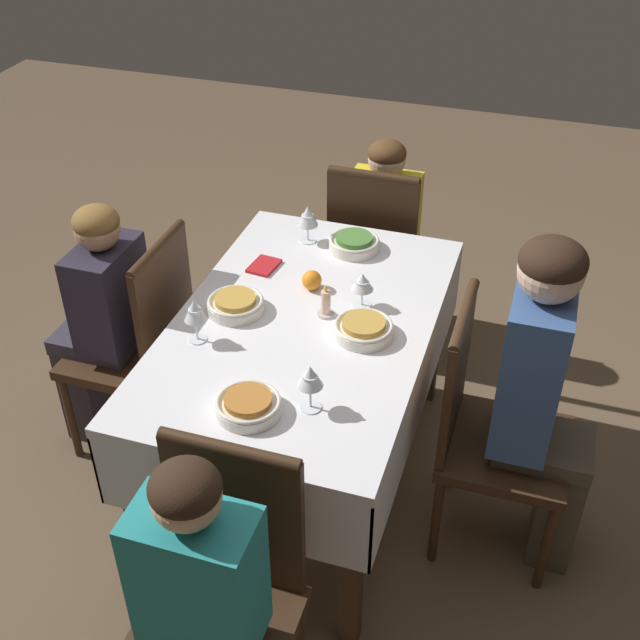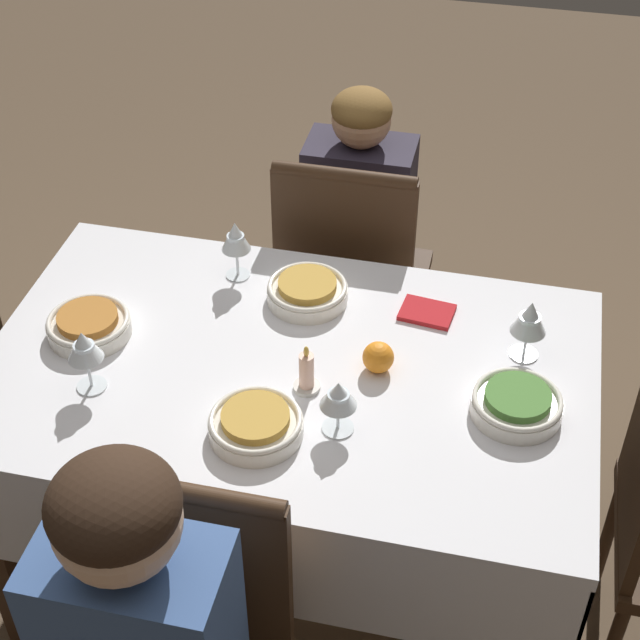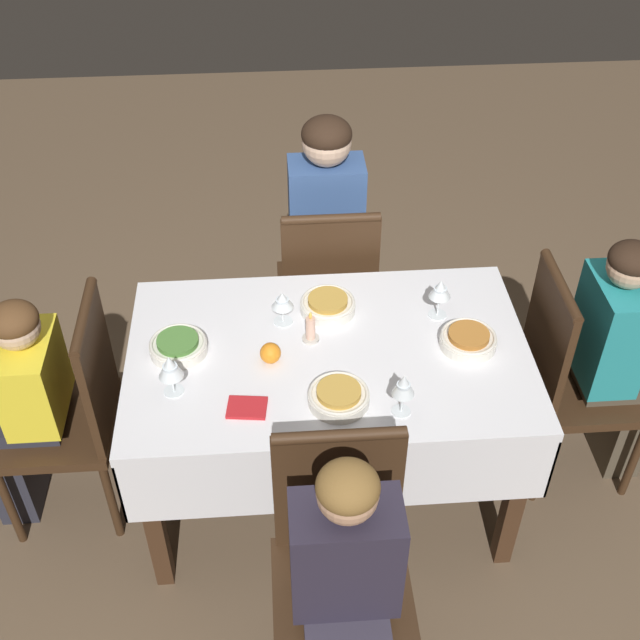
% 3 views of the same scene
% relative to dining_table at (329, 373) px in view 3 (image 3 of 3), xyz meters
% --- Properties ---
extents(ground_plane, '(8.00, 8.00, 0.00)m').
position_rel_dining_table_xyz_m(ground_plane, '(0.00, 0.00, -0.64)').
color(ground_plane, brown).
extents(dining_table, '(1.36, 0.85, 0.75)m').
position_rel_dining_table_xyz_m(dining_table, '(0.00, 0.00, 0.00)').
color(dining_table, silver).
rests_on(dining_table, ground_plane).
extents(chair_south, '(0.41, 0.42, 0.94)m').
position_rel_dining_table_xyz_m(chair_south, '(-0.05, -0.65, -0.13)').
color(chair_south, '#382314').
rests_on(chair_south, ground_plane).
extents(chair_west, '(0.42, 0.41, 0.94)m').
position_rel_dining_table_xyz_m(chair_west, '(-0.90, -0.08, -0.13)').
color(chair_west, '#382314').
rests_on(chair_west, ground_plane).
extents(chair_east, '(0.42, 0.41, 0.94)m').
position_rel_dining_table_xyz_m(chair_east, '(0.90, -0.03, -0.13)').
color(chair_east, '#382314').
rests_on(chair_east, ground_plane).
extents(chair_north, '(0.41, 0.42, 0.94)m').
position_rel_dining_table_xyz_m(chair_north, '(0.02, 0.65, -0.13)').
color(chair_north, '#382314').
rests_on(chair_north, ground_plane).
extents(person_adult_denim, '(0.30, 0.34, 1.22)m').
position_rel_dining_table_xyz_m(person_adult_denim, '(-0.05, -0.80, 0.05)').
color(person_adult_denim, '#4C4233').
rests_on(person_adult_denim, ground_plane).
extents(person_child_teal, '(0.33, 0.30, 1.08)m').
position_rel_dining_table_xyz_m(person_child_teal, '(-1.07, -0.08, -0.05)').
color(person_child_teal, '#4C4233').
rests_on(person_child_teal, ground_plane).
extents(person_child_yellow, '(0.33, 0.30, 0.98)m').
position_rel_dining_table_xyz_m(person_child_yellow, '(1.08, -0.03, -0.10)').
color(person_child_yellow, '#282833').
rests_on(person_child_yellow, ground_plane).
extents(person_child_dark, '(0.30, 0.33, 1.05)m').
position_rel_dining_table_xyz_m(person_child_dark, '(0.02, 0.81, -0.07)').
color(person_child_dark, '#383342').
rests_on(person_child_dark, ground_plane).
extents(bowl_south, '(0.20, 0.20, 0.06)m').
position_rel_dining_table_xyz_m(bowl_south, '(-0.01, -0.21, 0.13)').
color(bowl_south, silver).
rests_on(bowl_south, dining_table).
extents(wine_glass_south, '(0.08, 0.08, 0.13)m').
position_rel_dining_table_xyz_m(wine_glass_south, '(0.15, -0.16, 0.20)').
color(wine_glass_south, white).
rests_on(wine_glass_south, dining_table).
extents(bowl_west, '(0.19, 0.19, 0.06)m').
position_rel_dining_table_xyz_m(bowl_west, '(-0.47, 0.01, 0.13)').
color(bowl_west, silver).
rests_on(bowl_west, dining_table).
extents(wine_glass_west, '(0.08, 0.08, 0.15)m').
position_rel_dining_table_xyz_m(wine_glass_west, '(-0.40, -0.16, 0.22)').
color(wine_glass_west, white).
rests_on(wine_glass_west, dining_table).
extents(bowl_east, '(0.19, 0.19, 0.06)m').
position_rel_dining_table_xyz_m(bowl_east, '(0.50, -0.03, 0.13)').
color(bowl_east, silver).
rests_on(bowl_east, dining_table).
extents(wine_glass_east, '(0.08, 0.08, 0.15)m').
position_rel_dining_table_xyz_m(wine_glass_east, '(0.51, 0.15, 0.21)').
color(wine_glass_east, white).
rests_on(wine_glass_east, dining_table).
extents(bowl_north, '(0.19, 0.19, 0.06)m').
position_rel_dining_table_xyz_m(bowl_north, '(-0.01, 0.24, 0.13)').
color(bowl_north, silver).
rests_on(bowl_north, dining_table).
extents(wine_glass_north, '(0.07, 0.07, 0.16)m').
position_rel_dining_table_xyz_m(wine_glass_north, '(-0.20, 0.29, 0.22)').
color(wine_glass_north, white).
rests_on(wine_glass_north, dining_table).
extents(candle_centerpiece, '(0.06, 0.06, 0.12)m').
position_rel_dining_table_xyz_m(candle_centerpiece, '(0.06, -0.06, 0.15)').
color(candle_centerpiece, beige).
rests_on(candle_centerpiece, dining_table).
extents(orange_fruit, '(0.07, 0.07, 0.07)m').
position_rel_dining_table_xyz_m(orange_fruit, '(0.20, 0.04, 0.14)').
color(orange_fruit, orange).
rests_on(orange_fruit, dining_table).
extents(napkin_red_folded, '(0.13, 0.10, 0.01)m').
position_rel_dining_table_xyz_m(napkin_red_folded, '(0.28, 0.25, 0.11)').
color(napkin_red_folded, red).
rests_on(napkin_red_folded, dining_table).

